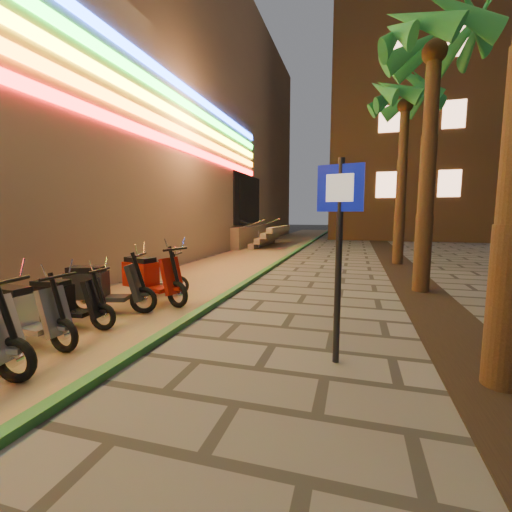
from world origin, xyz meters
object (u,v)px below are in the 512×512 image
(scooter_7, at_px, (64,301))
(scooter_10, at_px, (152,276))
(scooter_8, at_px, (101,287))
(scooter_9, at_px, (149,277))
(pedestrian_sign, at_px, (339,233))
(scooter_6, at_px, (23,313))

(scooter_7, relative_size, scooter_10, 1.03)
(scooter_8, distance_m, scooter_9, 1.11)
(scooter_8, height_order, scooter_9, scooter_9)
(pedestrian_sign, height_order, scooter_6, pedestrian_sign)
(scooter_6, distance_m, scooter_9, 2.77)
(pedestrian_sign, xyz_separation_m, scooter_9, (-4.15, 2.04, -1.15))
(pedestrian_sign, relative_size, scooter_8, 1.53)
(scooter_6, distance_m, scooter_7, 0.83)
(pedestrian_sign, relative_size, scooter_6, 1.63)
(scooter_6, xyz_separation_m, scooter_10, (-0.08, 3.46, -0.04))
(scooter_7, relative_size, scooter_8, 0.89)
(scooter_7, bearing_deg, scooter_9, 72.64)
(scooter_9, bearing_deg, scooter_10, 136.12)
(pedestrian_sign, xyz_separation_m, scooter_8, (-4.54, 0.99, -1.18))
(pedestrian_sign, xyz_separation_m, scooter_7, (-4.54, 0.11, -1.24))
(pedestrian_sign, height_order, scooter_10, pedestrian_sign)
(pedestrian_sign, bearing_deg, scooter_6, -158.54)
(pedestrian_sign, relative_size, scooter_7, 1.73)
(scooter_8, relative_size, scooter_9, 0.95)
(scooter_7, relative_size, scooter_9, 0.84)
(scooter_7, distance_m, scooter_9, 1.97)
(pedestrian_sign, height_order, scooter_7, pedestrian_sign)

